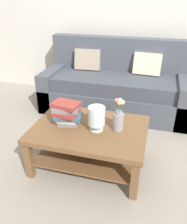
# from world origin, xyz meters

# --- Properties ---
(ground_plane) EXTENTS (10.00, 10.00, 0.00)m
(ground_plane) POSITION_xyz_m (0.00, 0.00, 0.00)
(ground_plane) COLOR gray
(back_wall) EXTENTS (6.40, 0.12, 2.70)m
(back_wall) POSITION_xyz_m (0.00, 1.65, 1.35)
(back_wall) COLOR beige
(back_wall) RESTS_ON ground
(couch) EXTENTS (2.18, 0.90, 1.06)m
(couch) POSITION_xyz_m (0.01, 1.01, 0.36)
(couch) COLOR #474C56
(couch) RESTS_ON ground
(coffee_table) EXTENTS (1.15, 0.82, 0.46)m
(coffee_table) POSITION_xyz_m (0.01, -0.40, 0.33)
(coffee_table) COLOR brown
(coffee_table) RESTS_ON ground
(book_stack_main) EXTENTS (0.32, 0.25, 0.23)m
(book_stack_main) POSITION_xyz_m (-0.23, -0.39, 0.58)
(book_stack_main) COLOR slate
(book_stack_main) RESTS_ON coffee_table
(glass_hurricane_vase) EXTENTS (0.17, 0.17, 0.25)m
(glass_hurricane_vase) POSITION_xyz_m (0.09, -0.43, 0.60)
(glass_hurricane_vase) COLOR silver
(glass_hurricane_vase) RESTS_ON coffee_table
(flower_pitcher) EXTENTS (0.11, 0.11, 0.35)m
(flower_pitcher) POSITION_xyz_m (0.30, -0.37, 0.59)
(flower_pitcher) COLOR gray
(flower_pitcher) RESTS_ON coffee_table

